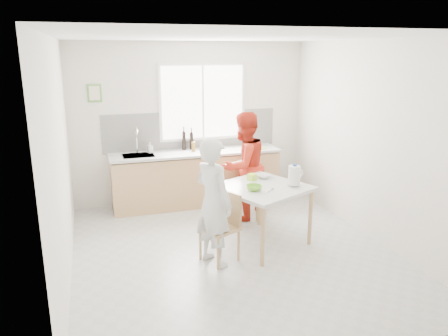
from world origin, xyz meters
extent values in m
plane|color=#B7B7B2|center=(0.00, 0.00, 0.00)|extent=(4.50, 4.50, 0.00)
plane|color=silver|center=(0.00, 2.25, 1.35)|extent=(4.00, 0.00, 4.00)
plane|color=silver|center=(0.00, -2.25, 1.35)|extent=(4.00, 0.00, 4.00)
plane|color=silver|center=(-2.00, 0.00, 1.35)|extent=(0.00, 4.50, 4.50)
plane|color=silver|center=(2.00, 0.00, 1.35)|extent=(0.00, 4.50, 4.50)
plane|color=white|center=(0.00, 0.00, 2.70)|extent=(4.50, 4.50, 0.00)
cube|color=white|center=(0.20, 2.23, 1.70)|extent=(1.50, 0.03, 1.30)
cube|color=white|center=(0.20, 2.21, 1.70)|extent=(1.40, 0.02, 1.20)
cube|color=white|center=(0.20, 2.21, 1.70)|extent=(0.03, 0.03, 1.20)
cube|color=white|center=(0.00, 2.24, 1.23)|extent=(3.00, 0.02, 0.65)
cube|color=#5C9945|center=(-1.55, 2.23, 1.90)|extent=(0.22, 0.02, 0.28)
cube|color=beige|center=(-1.55, 2.22, 1.90)|extent=(0.16, 0.01, 0.22)
cube|color=tan|center=(0.00, 1.95, 0.43)|extent=(2.80, 0.60, 0.86)
cube|color=#3F3326|center=(0.00, 1.95, 0.05)|extent=(2.80, 0.54, 0.10)
cube|color=silver|center=(0.00, 1.95, 0.90)|extent=(2.84, 0.64, 0.04)
cube|color=#A5A5AA|center=(-0.95, 1.95, 0.91)|extent=(0.50, 0.40, 0.03)
cylinder|color=silver|center=(-0.95, 2.11, 1.10)|extent=(0.02, 0.02, 0.36)
torus|color=silver|center=(-0.95, 2.04, 1.28)|extent=(0.02, 0.18, 0.18)
cube|color=silver|center=(0.45, 0.13, 0.79)|extent=(1.40, 1.40, 0.04)
cylinder|color=tan|center=(0.22, -0.48, 0.38)|extent=(0.05, 0.05, 0.75)
cylinder|color=tan|center=(-0.17, 0.36, 0.38)|extent=(0.05, 0.05, 0.75)
cylinder|color=tan|center=(1.07, -0.09, 0.38)|extent=(0.05, 0.05, 0.75)
cylinder|color=tan|center=(0.68, 0.75, 0.38)|extent=(0.05, 0.05, 0.75)
cube|color=tan|center=(-0.23, -0.18, 0.42)|extent=(0.53, 0.53, 0.04)
cube|color=tan|center=(-0.07, -0.11, 0.65)|extent=(0.18, 0.35, 0.42)
cylinder|color=tan|center=(-0.45, -0.10, 0.20)|extent=(0.03, 0.03, 0.41)
cylinder|color=tan|center=(-0.31, -0.41, 0.20)|extent=(0.03, 0.03, 0.41)
cylinder|color=tan|center=(-0.15, 0.04, 0.20)|extent=(0.03, 0.03, 0.41)
cylinder|color=tan|center=(0.00, -0.26, 0.20)|extent=(0.03, 0.03, 0.41)
cube|color=tan|center=(0.45, 0.96, 0.44)|extent=(0.55, 0.55, 0.04)
cube|color=tan|center=(0.38, 1.13, 0.68)|extent=(0.37, 0.19, 0.43)
cylinder|color=tan|center=(0.37, 0.72, 0.21)|extent=(0.04, 0.04, 0.42)
cylinder|color=tan|center=(0.69, 0.87, 0.21)|extent=(0.04, 0.04, 0.42)
cylinder|color=tan|center=(0.22, 1.05, 0.21)|extent=(0.04, 0.04, 0.42)
cylinder|color=tan|center=(0.54, 1.20, 0.21)|extent=(0.04, 0.04, 0.42)
imported|color=silver|center=(-0.32, -0.22, 0.79)|extent=(0.59, 0.68, 1.58)
imported|color=red|center=(0.54, 1.09, 0.83)|extent=(1.00, 0.91, 1.67)
imported|color=#6EBC2B|center=(0.29, 0.00, 0.85)|extent=(0.28, 0.28, 0.06)
imported|color=silver|center=(0.62, 0.49, 0.84)|extent=(0.29, 0.29, 0.05)
cylinder|color=white|center=(0.86, 0.01, 0.96)|extent=(0.16, 0.16, 0.25)
cylinder|color=blue|center=(0.86, 0.01, 1.10)|extent=(0.05, 0.05, 0.03)
torus|color=white|center=(0.94, 0.01, 0.98)|extent=(0.12, 0.07, 0.12)
cube|color=#AAD731|center=(0.42, 0.43, 0.86)|extent=(0.13, 0.13, 0.09)
cylinder|color=#A5A5AA|center=(0.47, -0.10, 0.82)|extent=(0.12, 0.12, 0.01)
cube|color=#7DC42D|center=(0.99, 1.83, 0.93)|extent=(0.41, 0.34, 0.01)
cylinder|color=black|center=(-0.16, 2.13, 1.08)|extent=(0.07, 0.07, 0.32)
cylinder|color=black|center=(-0.03, 2.12, 1.07)|extent=(0.07, 0.07, 0.30)
cylinder|color=brown|center=(-0.04, 1.95, 1.00)|extent=(0.06, 0.06, 0.16)
imported|color=#999999|center=(-0.74, 2.08, 1.01)|extent=(0.10, 0.11, 0.18)
camera|label=1|loc=(-1.66, -4.97, 2.55)|focal=35.00mm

